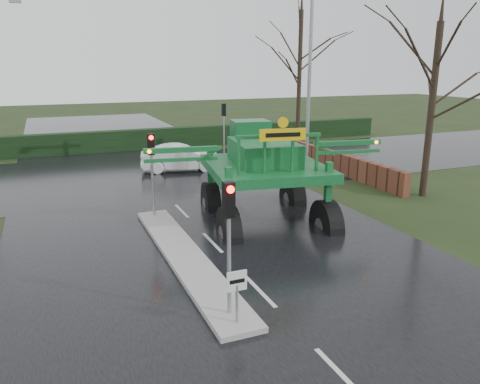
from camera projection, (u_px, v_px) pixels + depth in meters
name	position (u px, v px, depth m)	size (l,w,h in m)	color
ground	(260.00, 292.00, 13.10)	(140.00, 140.00, 0.00)	black
road_main	(170.00, 200.00, 22.00)	(14.00, 80.00, 0.02)	black
road_cross	(144.00, 173.00, 27.34)	(80.00, 12.00, 0.02)	black
median_island	(185.00, 257.00, 15.26)	(1.20, 10.00, 0.16)	gray
hedge_row	(122.00, 141.00, 34.27)	(44.00, 0.90, 1.50)	black
brick_wall	(302.00, 151.00, 31.08)	(0.40, 20.00, 1.20)	#592D1E
keep_left_sign	(237.00, 288.00, 11.00)	(0.50, 0.07, 1.35)	gray
traffic_signal_near	(229.00, 221.00, 11.03)	(0.26, 0.33, 3.52)	gray
traffic_signal_mid	(151.00, 157.00, 18.60)	(0.26, 0.33, 3.52)	gray
traffic_signal_far	(224.00, 117.00, 32.64)	(0.26, 0.33, 3.52)	gray
street_light_right	(305.00, 67.00, 25.24)	(3.85, 0.30, 10.00)	gray
tree_right_near	(434.00, 86.00, 21.33)	(5.60, 5.60, 9.64)	black
tree_right_far	(300.00, 60.00, 34.90)	(7.00, 7.00, 12.05)	black
crop_sprayer	(227.00, 166.00, 16.97)	(9.64, 6.69, 5.44)	black
white_sedan	(182.00, 171.00, 27.96)	(1.65, 4.73, 1.56)	silver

